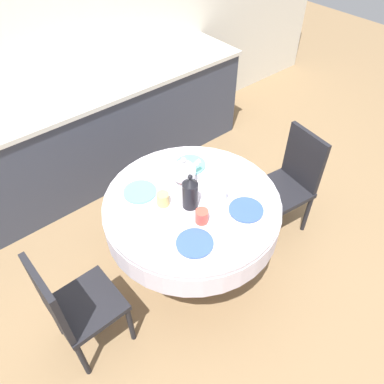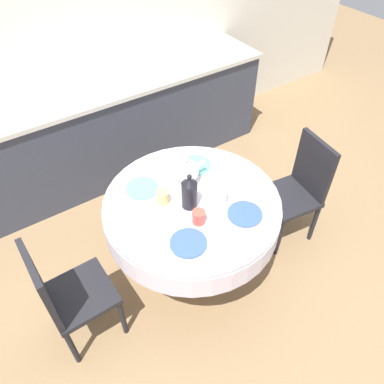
{
  "view_description": "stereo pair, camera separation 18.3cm",
  "coord_description": "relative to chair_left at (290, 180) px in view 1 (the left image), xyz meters",
  "views": [
    {
      "loc": [
        -1.12,
        -1.33,
        2.55
      ],
      "look_at": [
        0.0,
        0.0,
        0.85
      ],
      "focal_mm": 35.0,
      "sensor_mm": 36.0,
      "label": 1
    },
    {
      "loc": [
        -0.97,
        -1.44,
        2.55
      ],
      "look_at": [
        0.0,
        0.0,
        0.85
      ],
      "focal_mm": 35.0,
      "sensor_mm": 36.0,
      "label": 2
    }
  ],
  "objects": [
    {
      "name": "ground_plane",
      "position": [
        -0.94,
        0.13,
        -0.5
      ],
      "size": [
        12.0,
        12.0,
        0.0
      ],
      "primitive_type": "plane",
      "color": "#8E704C"
    },
    {
      "name": "wall_back",
      "position": [
        -0.94,
        1.94,
        0.8
      ],
      "size": [
        7.0,
        0.05,
        2.6
      ],
      "color": "silver",
      "rests_on": "ground_plane"
    },
    {
      "name": "kitchen_counter",
      "position": [
        -0.94,
        1.6,
        -0.03
      ],
      "size": [
        3.24,
        0.64,
        0.95
      ],
      "color": "#383D4C",
      "rests_on": "ground_plane"
    },
    {
      "name": "dining_table",
      "position": [
        -0.94,
        0.13,
        0.14
      ],
      "size": [
        1.2,
        1.2,
        0.77
      ],
      "color": "brown",
      "rests_on": "ground_plane"
    },
    {
      "name": "chair_left",
      "position": [
        0.0,
        0.0,
        0.0
      ],
      "size": [
        0.45,
        0.45,
        0.92
      ],
      "rotation": [
        0.0,
        0.0,
        1.43
      ],
      "color": "black",
      "rests_on": "ground_plane"
    },
    {
      "name": "chair_right",
      "position": [
        -1.88,
        0.12,
        0.0
      ],
      "size": [
        0.41,
        0.41,
        0.92
      ],
      "rotation": [
        0.0,
        0.0,
        -1.56
      ],
      "color": "black",
      "rests_on": "ground_plane"
    },
    {
      "name": "plate_near_left",
      "position": [
        -1.15,
        -0.16,
        0.28
      ],
      "size": [
        0.23,
        0.23,
        0.01
      ],
      "primitive_type": "cylinder",
      "color": "#3856AD",
      "rests_on": "dining_table"
    },
    {
      "name": "cup_near_left",
      "position": [
        -1.0,
        -0.05,
        0.31
      ],
      "size": [
        0.08,
        0.08,
        0.09
      ],
      "primitive_type": "cylinder",
      "color": "#CC4C3D",
      "rests_on": "dining_table"
    },
    {
      "name": "plate_near_right",
      "position": [
        -0.73,
        -0.16,
        0.28
      ],
      "size": [
        0.23,
        0.23,
        0.01
      ],
      "primitive_type": "cylinder",
      "color": "#3856AD",
      "rests_on": "dining_table"
    },
    {
      "name": "cup_near_right",
      "position": [
        -0.78,
        0.02,
        0.31
      ],
      "size": [
        0.08,
        0.08,
        0.09
      ],
      "primitive_type": "cylinder",
      "color": "white",
      "rests_on": "dining_table"
    },
    {
      "name": "plate_far_left",
      "position": [
        -1.16,
        0.41,
        0.28
      ],
      "size": [
        0.23,
        0.23,
        0.01
      ],
      "primitive_type": "cylinder",
      "color": "#60BCB7",
      "rests_on": "dining_table"
    },
    {
      "name": "cup_far_left",
      "position": [
        -1.1,
        0.23,
        0.31
      ],
      "size": [
        0.08,
        0.08,
        0.09
      ],
      "primitive_type": "cylinder",
      "color": "#DBB766",
      "rests_on": "dining_table"
    },
    {
      "name": "plate_far_right",
      "position": [
        -0.71,
        0.41,
        0.28
      ],
      "size": [
        0.23,
        0.23,
        0.01
      ],
      "primitive_type": "cylinder",
      "color": "#60BCB7",
      "rests_on": "dining_table"
    },
    {
      "name": "cup_far_right",
      "position": [
        -0.86,
        0.31,
        0.31
      ],
      "size": [
        0.08,
        0.08,
        0.09
      ],
      "primitive_type": "cylinder",
      "color": "#CC4C3D",
      "rests_on": "dining_table"
    },
    {
      "name": "coffee_carafe",
      "position": [
        -0.97,
        0.1,
        0.38
      ],
      "size": [
        0.1,
        0.1,
        0.27
      ],
      "color": "black",
      "rests_on": "dining_table"
    },
    {
      "name": "teapot",
      "position": [
        -0.86,
        0.3,
        0.36
      ],
      "size": [
        0.23,
        0.17,
        0.22
      ],
      "color": "white",
      "rests_on": "dining_table"
    }
  ]
}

